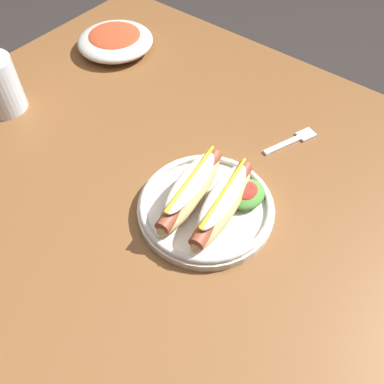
# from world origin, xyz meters

# --- Properties ---
(ground_plane) EXTENTS (8.00, 8.00, 0.00)m
(ground_plane) POSITION_xyz_m (0.00, 0.00, 0.00)
(ground_plane) COLOR #2D2826
(dining_table) EXTENTS (1.13, 1.08, 0.74)m
(dining_table) POSITION_xyz_m (0.00, 0.00, 0.64)
(dining_table) COLOR brown
(dining_table) RESTS_ON ground_plane
(hot_dog_plate) EXTENTS (0.23, 0.23, 0.08)m
(hot_dog_plate) POSITION_xyz_m (0.07, -0.13, 0.77)
(hot_dog_plate) COLOR silver
(hot_dog_plate) RESTS_ON dining_table
(fork) EXTENTS (0.12, 0.06, 0.00)m
(fork) POSITION_xyz_m (0.31, -0.16, 0.74)
(fork) COLOR silver
(fork) RESTS_ON dining_table
(side_bowl) EXTENTS (0.18, 0.18, 0.05)m
(side_bowl) POSITION_xyz_m (0.32, 0.34, 0.76)
(side_bowl) COLOR silver
(side_bowl) RESTS_ON dining_table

